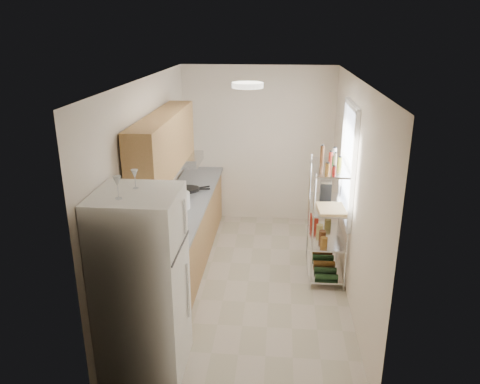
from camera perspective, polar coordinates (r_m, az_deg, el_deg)
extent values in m
cube|color=#C1B19C|center=(6.26, 1.00, -10.86)|extent=(2.50, 4.40, 0.01)
cube|color=white|center=(5.43, 1.17, 13.63)|extent=(2.50, 4.40, 0.01)
cube|color=beige|center=(7.83, 2.19, 5.74)|extent=(2.50, 0.01, 2.60)
cube|color=beige|center=(3.71, -1.29, -10.61)|extent=(2.50, 0.01, 2.60)
cube|color=beige|center=(5.93, -11.11, 0.83)|extent=(0.01, 4.40, 2.60)
cube|color=beige|center=(5.77, 13.60, 0.14)|extent=(0.01, 4.40, 2.60)
cube|color=#AD7949|center=(6.57, -6.77, -5.22)|extent=(0.60, 3.48, 0.86)
cube|color=gray|center=(6.39, -6.80, -1.56)|extent=(0.63, 3.51, 0.04)
cube|color=#B7BABC|center=(5.38, -9.57, -5.94)|extent=(0.52, 0.44, 0.04)
cube|color=#B7BABC|center=(7.75, -2.79, -0.93)|extent=(0.01, 0.55, 0.72)
cube|color=#AD7949|center=(5.83, -9.27, 5.85)|extent=(0.33, 2.20, 0.72)
cube|color=#B7BABC|center=(6.68, -6.99, 3.97)|extent=(0.50, 0.60, 0.12)
cube|color=white|center=(6.03, 13.05, 3.49)|extent=(0.06, 1.00, 1.46)
cube|color=silver|center=(6.50, 10.19, -8.95)|extent=(0.45, 0.90, 0.02)
cube|color=silver|center=(6.30, 10.43, -5.34)|extent=(0.45, 0.90, 0.02)
cube|color=silver|center=(6.12, 10.69, -1.52)|extent=(0.45, 0.90, 0.02)
cube|color=silver|center=(5.97, 10.98, 2.97)|extent=(0.45, 0.90, 0.02)
cylinder|color=silver|center=(5.79, 8.83, -5.09)|extent=(0.02, 0.02, 1.55)
cylinder|color=silver|center=(6.59, 8.38, -1.93)|extent=(0.02, 0.02, 1.55)
cylinder|color=silver|center=(5.83, 13.02, -5.17)|extent=(0.02, 0.02, 1.55)
cylinder|color=silver|center=(6.63, 12.06, -2.03)|extent=(0.02, 0.02, 1.55)
cylinder|color=white|center=(5.14, 0.94, 12.90)|extent=(0.34, 0.34, 0.05)
cube|color=white|center=(4.50, -11.81, -11.00)|extent=(0.75, 0.75, 1.81)
cylinder|color=white|center=(6.18, -7.36, -1.05)|extent=(0.27, 0.27, 0.22)
cylinder|color=black|center=(6.85, -6.28, 0.33)|extent=(0.32, 0.32, 0.05)
cylinder|color=black|center=(6.86, -5.92, 0.36)|extent=(0.32, 0.32, 0.05)
cube|color=tan|center=(5.91, 11.09, -2.04)|extent=(0.36, 0.46, 0.03)
cube|color=black|center=(6.27, 10.42, 0.32)|extent=(0.15, 0.22, 0.25)
cube|color=maroon|center=(6.55, 9.03, -3.40)|extent=(0.11, 0.14, 0.16)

